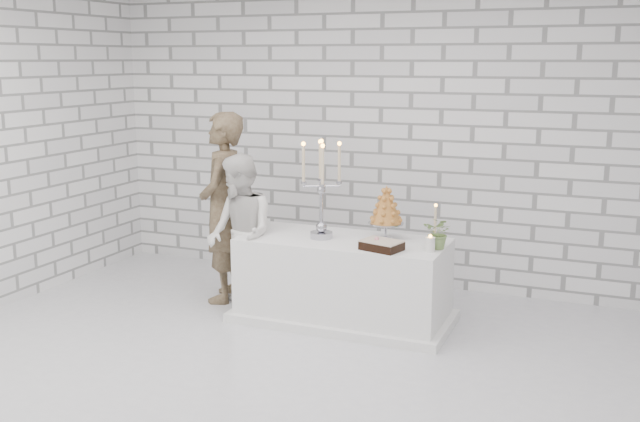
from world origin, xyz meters
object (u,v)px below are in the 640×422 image
(cake_table, at_px, (343,280))
(bride, at_px, (240,234))
(candelabra, at_px, (321,189))
(groom, at_px, (223,207))
(croquembouche, at_px, (386,212))

(cake_table, xyz_separation_m, bride, (-0.95, -0.13, 0.36))
(bride, xyz_separation_m, candelabra, (0.76, 0.08, 0.45))
(groom, bearing_deg, cake_table, 68.27)
(cake_table, distance_m, groom, 1.39)
(croquembouche, bearing_deg, candelabra, -161.61)
(cake_table, relative_size, groom, 0.99)
(groom, height_order, candelabra, groom)
(croquembouche, bearing_deg, cake_table, -158.93)
(cake_table, height_order, croquembouche, croquembouche)
(cake_table, xyz_separation_m, croquembouche, (0.35, 0.13, 0.61))
(bride, bearing_deg, candelabra, 49.27)
(cake_table, bearing_deg, bride, -172.42)
(groom, bearing_deg, candelabra, 64.94)
(bride, relative_size, croquembouche, 3.06)
(candelabra, height_order, croquembouche, candelabra)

